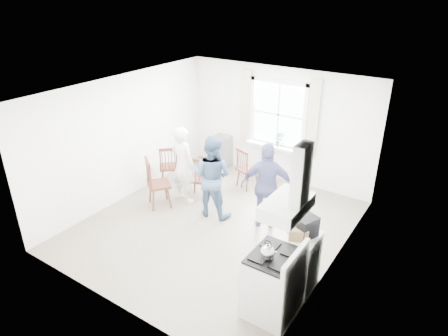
# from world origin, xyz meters

# --- Properties ---
(room_shell) EXTENTS (4.62, 5.12, 2.64)m
(room_shell) POSITION_xyz_m (0.00, 0.00, 1.30)
(room_shell) COLOR gray
(room_shell) RESTS_ON ground
(window_assembly) EXTENTS (1.88, 0.24, 1.70)m
(window_assembly) POSITION_xyz_m (0.00, 2.45, 1.46)
(window_assembly) COLOR white
(window_assembly) RESTS_ON room_shell
(range_hood) EXTENTS (0.45, 0.76, 0.94)m
(range_hood) POSITION_xyz_m (2.07, -1.35, 1.90)
(range_hood) COLOR white
(range_hood) RESTS_ON room_shell
(shelf_unit) EXTENTS (0.40, 0.30, 0.80)m
(shelf_unit) POSITION_xyz_m (-1.40, 2.33, 0.40)
(shelf_unit) COLOR gray
(shelf_unit) RESTS_ON ground
(gas_stove) EXTENTS (0.68, 0.76, 1.12)m
(gas_stove) POSITION_xyz_m (1.91, -1.35, 0.48)
(gas_stove) COLOR silver
(gas_stove) RESTS_ON ground
(kettle) EXTENTS (0.20, 0.20, 0.28)m
(kettle) POSITION_xyz_m (1.85, -1.45, 1.04)
(kettle) COLOR silver
(kettle) RESTS_ON gas_stove
(low_cabinet) EXTENTS (0.50, 0.55, 0.90)m
(low_cabinet) POSITION_xyz_m (1.98, -0.65, 0.45)
(low_cabinet) COLOR white
(low_cabinet) RESTS_ON ground
(stereo_stack) EXTENTS (0.44, 0.42, 0.31)m
(stereo_stack) POSITION_xyz_m (1.98, -0.62, 1.06)
(stereo_stack) COLOR black
(stereo_stack) RESTS_ON low_cabinet
(cardboard_box) EXTENTS (0.33, 0.28, 0.18)m
(cardboard_box) POSITION_xyz_m (1.98, -0.76, 0.99)
(cardboard_box) COLOR olive
(cardboard_box) RESTS_ON low_cabinet
(windsor_chair_a) EXTENTS (0.52, 0.51, 1.00)m
(windsor_chair_a) POSITION_xyz_m (-0.87, 0.57, 0.61)
(windsor_chair_a) COLOR #4D2518
(windsor_chair_a) RESTS_ON ground
(windsor_chair_b) EXTENTS (0.62, 0.62, 1.07)m
(windsor_chair_b) POSITION_xyz_m (-1.45, -0.12, 0.65)
(windsor_chair_b) COLOR #4D2518
(windsor_chair_b) RESTS_ON ground
(windsor_chair_c) EXTENTS (0.57, 0.57, 0.97)m
(windsor_chair_c) POSITION_xyz_m (-1.76, 0.72, 0.59)
(windsor_chair_c) COLOR #4D2518
(windsor_chair_c) RESTS_ON ground
(person_left) EXTENTS (0.66, 0.66, 1.65)m
(person_left) POSITION_xyz_m (-1.10, 0.42, 0.82)
(person_left) COLOR white
(person_left) RESTS_ON ground
(person_mid) EXTENTS (0.90, 0.90, 1.65)m
(person_mid) POSITION_xyz_m (-0.29, 0.31, 0.83)
(person_mid) COLOR #445D7E
(person_mid) RESTS_ON ground
(person_right) EXTENTS (1.29, 1.29, 1.66)m
(person_right) POSITION_xyz_m (0.79, 0.53, 0.83)
(person_right) COLOR navy
(person_right) RESTS_ON ground
(potted_plant) EXTENTS (0.22, 0.22, 0.36)m
(potted_plant) POSITION_xyz_m (0.11, 2.36, 1.03)
(potted_plant) COLOR #306E3A
(potted_plant) RESTS_ON window_assembly
(windsor_chair_d) EXTENTS (0.51, 0.50, 0.95)m
(windsor_chair_d) POSITION_xyz_m (-0.33, 1.60, 0.58)
(windsor_chair_d) COLOR #4D2518
(windsor_chair_d) RESTS_ON ground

